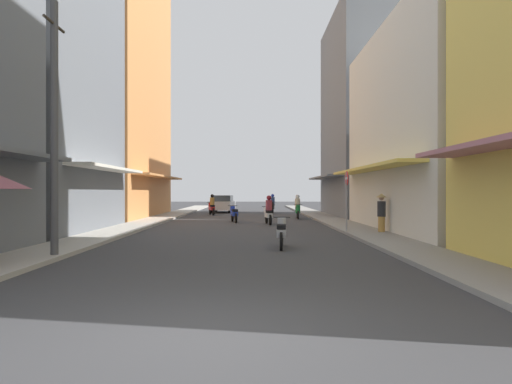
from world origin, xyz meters
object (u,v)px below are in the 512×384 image
(parked_car, at_px, (223,204))
(motorbike_blue, at_px, (234,214))
(motorbike_black, at_px, (272,205))
(pedestrian_crossing, at_px, (381,211))
(motorbike_green, at_px, (298,208))
(motorbike_silver, at_px, (282,232))
(motorbike_red, at_px, (212,206))
(utility_pole, at_px, (54,127))
(motorbike_white, at_px, (268,211))
(street_sign_no_entry, at_px, (347,193))

(parked_car, bearing_deg, motorbike_blue, -83.18)
(motorbike_black, distance_m, pedestrian_crossing, 18.05)
(motorbike_black, bearing_deg, pedestrian_crossing, -78.01)
(motorbike_green, relative_size, parked_car, 0.43)
(motorbike_silver, height_order, motorbike_red, motorbike_red)
(motorbike_blue, xyz_separation_m, pedestrian_crossing, (6.43, -7.54, 0.46))
(motorbike_black, relative_size, motorbike_red, 1.03)
(motorbike_silver, relative_size, parked_car, 0.43)
(utility_pole, bearing_deg, motorbike_white, 64.07)
(motorbike_green, bearing_deg, motorbike_silver, -97.56)
(street_sign_no_entry, bearing_deg, motorbike_black, 97.97)
(motorbike_blue, distance_m, utility_pole, 15.15)
(motorbike_silver, xyz_separation_m, pedestrian_crossing, (4.42, 4.36, 0.46))
(motorbike_black, bearing_deg, motorbike_blue, -104.82)
(utility_pole, bearing_deg, motorbike_black, 74.30)
(motorbike_green, xyz_separation_m, pedestrian_crossing, (2.39, -10.96, 0.26))
(motorbike_white, relative_size, motorbike_green, 1.00)
(motorbike_white, relative_size, street_sign_no_entry, 0.68)
(motorbike_black, height_order, pedestrian_crossing, pedestrian_crossing)
(pedestrian_crossing, bearing_deg, street_sign_no_entry, 160.57)
(motorbike_blue, bearing_deg, motorbike_red, 103.95)
(pedestrian_crossing, bearing_deg, utility_pole, -147.65)
(motorbike_red, bearing_deg, utility_pole, -95.53)
(motorbike_blue, xyz_separation_m, utility_pole, (-4.17, -14.25, 2.99))
(utility_pole, xyz_separation_m, street_sign_no_entry, (9.25, 7.19, -1.77))
(motorbike_green, relative_size, utility_pole, 0.27)
(motorbike_blue, height_order, pedestrian_crossing, pedestrian_crossing)
(motorbike_blue, relative_size, pedestrian_crossing, 1.05)
(motorbike_red, bearing_deg, motorbike_black, 23.33)
(motorbike_white, bearing_deg, motorbike_green, 67.67)
(motorbike_green, distance_m, street_sign_no_entry, 10.59)
(motorbike_red, xyz_separation_m, street_sign_no_entry, (7.09, -15.16, 1.01))
(motorbike_silver, bearing_deg, motorbike_white, 90.35)
(motorbike_blue, relative_size, street_sign_no_entry, 0.67)
(pedestrian_crossing, xyz_separation_m, utility_pole, (-10.60, -6.71, 2.53))
(motorbike_white, height_order, parked_car, motorbike_white)
(motorbike_silver, xyz_separation_m, street_sign_no_entry, (3.08, 4.84, 1.21))
(parked_car, relative_size, street_sign_no_entry, 1.59)
(motorbike_silver, distance_m, motorbike_black, 22.03)
(motorbike_silver, bearing_deg, pedestrian_crossing, 44.62)
(motorbike_silver, distance_m, motorbike_green, 15.46)
(utility_pole, bearing_deg, motorbike_green, 65.09)
(parked_car, xyz_separation_m, pedestrian_crossing, (7.91, -19.91, 0.22))
(motorbike_red, height_order, pedestrian_crossing, pedestrian_crossing)
(pedestrian_crossing, bearing_deg, motorbike_white, 127.43)
(motorbike_silver, distance_m, motorbike_white, 10.23)
(motorbike_silver, height_order, motorbike_green, motorbike_green)
(motorbike_green, xyz_separation_m, street_sign_no_entry, (1.04, -10.49, 1.01))
(street_sign_no_entry, bearing_deg, parked_car, 108.65)
(motorbike_green, xyz_separation_m, parked_car, (-5.52, 8.95, 0.04))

